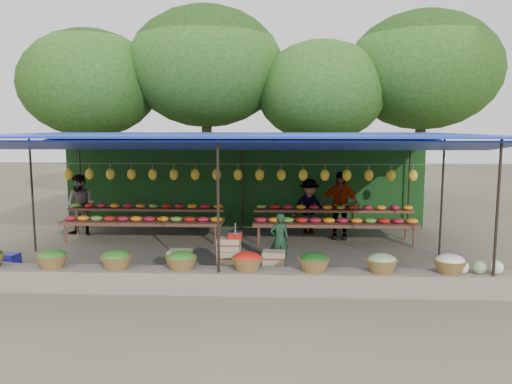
{
  "coord_description": "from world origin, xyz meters",
  "views": [
    {
      "loc": [
        1.06,
        -11.49,
        2.97
      ],
      "look_at": [
        0.52,
        0.2,
        1.45
      ],
      "focal_mm": 35.0,
      "sensor_mm": 36.0,
      "label": 1
    }
  ],
  "objects_px": {
    "weighing_scale": "(235,234)",
    "vendor_seated": "(279,240)",
    "crate_counter": "(228,260)",
    "blue_crate_front": "(6,272)",
    "blue_crate_back": "(8,259)"
  },
  "relations": [
    {
      "from": "crate_counter",
      "to": "blue_crate_back",
      "type": "bearing_deg",
      "value": 173.82
    },
    {
      "from": "crate_counter",
      "to": "blue_crate_front",
      "type": "bearing_deg",
      "value": -173.36
    },
    {
      "from": "vendor_seated",
      "to": "weighing_scale",
      "type": "bearing_deg",
      "value": 32.1
    },
    {
      "from": "vendor_seated",
      "to": "blue_crate_front",
      "type": "bearing_deg",
      "value": 4.71
    },
    {
      "from": "blue_crate_front",
      "to": "blue_crate_back",
      "type": "height_order",
      "value": "blue_crate_front"
    },
    {
      "from": "vendor_seated",
      "to": "blue_crate_front",
      "type": "xyz_separation_m",
      "value": [
        -5.35,
        -1.26,
        -0.42
      ]
    },
    {
      "from": "crate_counter",
      "to": "blue_crate_back",
      "type": "height_order",
      "value": "crate_counter"
    },
    {
      "from": "weighing_scale",
      "to": "vendor_seated",
      "type": "xyz_separation_m",
      "value": [
        0.88,
        0.76,
        -0.27
      ]
    },
    {
      "from": "weighing_scale",
      "to": "vendor_seated",
      "type": "height_order",
      "value": "vendor_seated"
    },
    {
      "from": "blue_crate_front",
      "to": "blue_crate_back",
      "type": "bearing_deg",
      "value": 134.95
    },
    {
      "from": "weighing_scale",
      "to": "blue_crate_back",
      "type": "xyz_separation_m",
      "value": [
        -4.98,
        0.52,
        -0.71
      ]
    },
    {
      "from": "crate_counter",
      "to": "blue_crate_front",
      "type": "distance_m",
      "value": 4.34
    },
    {
      "from": "weighing_scale",
      "to": "vendor_seated",
      "type": "bearing_deg",
      "value": 40.61
    },
    {
      "from": "crate_counter",
      "to": "weighing_scale",
      "type": "bearing_deg",
      "value": -0.0
    },
    {
      "from": "vendor_seated",
      "to": "blue_crate_back",
      "type": "height_order",
      "value": "vendor_seated"
    }
  ]
}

